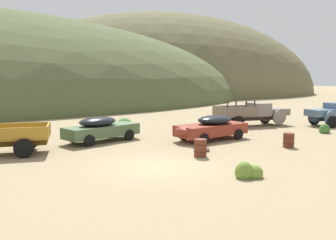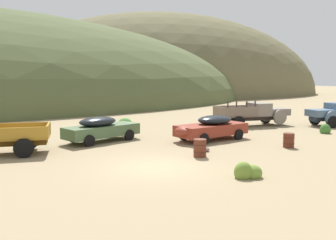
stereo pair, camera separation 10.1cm
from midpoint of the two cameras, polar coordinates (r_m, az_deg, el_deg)
ground_plane at (r=15.66m, az=-1.79°, el=-7.68°), size 300.00×300.00×0.00m
hill_center at (r=86.55m, az=0.29°, el=4.19°), size 82.04×53.12×38.27m
car_weathered_green at (r=22.21m, az=-10.25°, el=-1.33°), size 5.25×3.05×1.57m
car_rust_red at (r=22.39m, az=6.92°, el=-1.21°), size 5.26×2.60×1.57m
truck_primer_gray at (r=30.07m, az=14.32°, el=1.04°), size 6.49×3.01×2.16m
oil_drum_foreground at (r=21.12m, az=19.13°, el=-3.13°), size 0.65×0.65×0.82m
oil_drum_by_truck at (r=17.68m, az=5.37°, el=-4.54°), size 0.68×0.68×0.89m
bush_near_barrel at (r=24.22m, az=-22.44°, el=-2.66°), size 0.67×0.61×0.62m
bush_front_left at (r=14.39m, az=12.97°, el=-8.30°), size 1.15×0.80×0.84m
bush_back_edge at (r=27.56m, az=24.23°, el=-1.52°), size 0.79×0.71×0.87m
bush_lone_scrub at (r=22.42m, az=-21.22°, el=-3.03°), size 1.17×1.11×1.05m
bush_front_right at (r=27.50m, az=-6.93°, el=-0.87°), size 1.22×1.10×1.10m
rock_small at (r=19.03m, az=6.32°, el=-4.78°), size 0.39×0.41×0.24m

